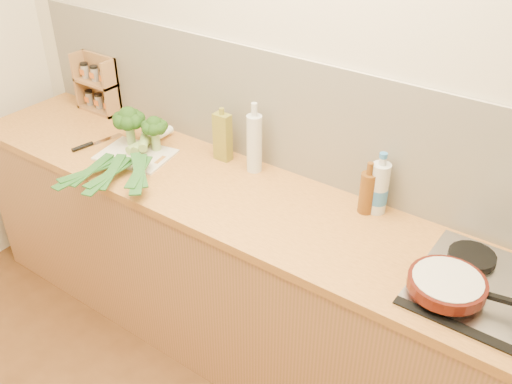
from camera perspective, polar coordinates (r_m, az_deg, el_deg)
room_shell at (r=2.49m, az=3.96°, el=7.38°), size 3.50×3.50×3.50m
counter at (r=2.68m, az=0.03°, el=-8.84°), size 3.20×0.62×0.90m
gas_hob at (r=2.10m, az=23.55°, el=-9.49°), size 0.58×0.50×0.04m
chopping_board at (r=2.80m, az=-11.94°, el=3.66°), size 0.38×0.31×0.01m
broccoli_left at (r=2.83m, az=-12.62°, el=7.09°), size 0.16×0.16×0.20m
broccoli_right at (r=2.76m, az=-10.13°, el=6.40°), size 0.13×0.13×0.17m
leek_front at (r=2.79m, az=-12.45°, el=4.13°), size 0.10×0.71×0.04m
leek_mid at (r=2.72m, az=-12.24°, el=3.83°), size 0.23×0.62×0.04m
leek_back at (r=2.69m, az=-11.29°, el=4.04°), size 0.44×0.50×0.04m
chefs_knife at (r=2.94m, az=-16.39°, el=4.55°), size 0.08×0.28×0.02m
skillet at (r=2.01m, az=18.64°, el=-8.70°), size 0.38×0.26×0.04m
spice_rack at (r=3.27m, az=-15.45°, el=10.12°), size 0.26×0.10×0.31m
oil_tin at (r=2.66m, az=-3.36°, el=5.55°), size 0.08×0.05×0.26m
glass_bottle at (r=2.56m, az=-0.17°, el=4.97°), size 0.07×0.07×0.33m
amber_bottle at (r=2.33m, az=11.06°, el=0.01°), size 0.06×0.06×0.23m
water_bottle at (r=2.34m, az=12.18°, el=0.26°), size 0.08×0.08×0.25m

